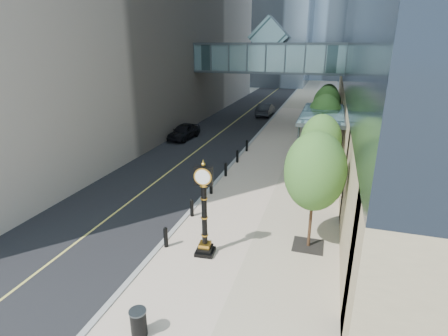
{
  "coord_description": "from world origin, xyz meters",
  "views": [
    {
      "loc": [
        3.97,
        -11.65,
        8.95
      ],
      "look_at": [
        -1.13,
        5.04,
        2.72
      ],
      "focal_mm": 28.0,
      "sensor_mm": 36.0,
      "label": 1
    }
  ],
  "objects_px": {
    "street_clock": "(204,216)",
    "trash_bin": "(139,324)",
    "car_near": "(184,131)",
    "pedestrian": "(298,174)",
    "car_far": "(265,110)"
  },
  "relations": [
    {
      "from": "street_clock",
      "to": "trash_bin",
      "type": "distance_m",
      "value": 5.22
    },
    {
      "from": "trash_bin",
      "to": "car_near",
      "type": "height_order",
      "value": "car_near"
    },
    {
      "from": "pedestrian",
      "to": "car_far",
      "type": "height_order",
      "value": "pedestrian"
    },
    {
      "from": "street_clock",
      "to": "car_near",
      "type": "xyz_separation_m",
      "value": [
        -8.9,
        18.44,
        -1.16
      ]
    },
    {
      "from": "trash_bin",
      "to": "car_near",
      "type": "relative_size",
      "value": 0.2
    },
    {
      "from": "street_clock",
      "to": "car_far",
      "type": "xyz_separation_m",
      "value": [
        -3.42,
        32.62,
        -1.12
      ]
    },
    {
      "from": "car_near",
      "to": "car_far",
      "type": "distance_m",
      "value": 15.2
    },
    {
      "from": "street_clock",
      "to": "car_far",
      "type": "distance_m",
      "value": 32.81
    },
    {
      "from": "pedestrian",
      "to": "car_near",
      "type": "distance_m",
      "value": 15.14
    },
    {
      "from": "street_clock",
      "to": "car_far",
      "type": "height_order",
      "value": "street_clock"
    },
    {
      "from": "pedestrian",
      "to": "car_far",
      "type": "xyz_separation_m",
      "value": [
        -6.57,
        23.33,
        -0.04
      ]
    },
    {
      "from": "trash_bin",
      "to": "car_far",
      "type": "distance_m",
      "value": 37.74
    },
    {
      "from": "car_far",
      "to": "pedestrian",
      "type": "bearing_deg",
      "value": 106.69
    },
    {
      "from": "street_clock",
      "to": "car_near",
      "type": "distance_m",
      "value": 20.51
    },
    {
      "from": "trash_bin",
      "to": "car_far",
      "type": "xyz_separation_m",
      "value": [
        -2.98,
        37.62,
        0.31
      ]
    }
  ]
}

